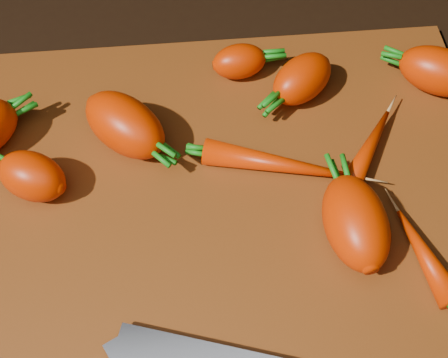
{
  "coord_description": "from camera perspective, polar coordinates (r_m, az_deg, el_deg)",
  "views": [
    {
      "loc": [
        -0.03,
        -0.29,
        0.48
      ],
      "look_at": [
        0.0,
        0.01,
        0.03
      ],
      "focal_mm": 50.0,
      "sensor_mm": 36.0,
      "label": 1
    }
  ],
  "objects": [
    {
      "name": "ground",
      "position": [
        0.57,
        0.09,
        -2.79
      ],
      "size": [
        2.0,
        2.0,
        0.01
      ],
      "primitive_type": "cube",
      "color": "black"
    },
    {
      "name": "cutting_board",
      "position": [
        0.56,
        0.09,
        -2.21
      ],
      "size": [
        0.5,
        0.4,
        0.01
      ],
      "primitive_type": "cube",
      "color": "brown",
      "rests_on": "ground"
    },
    {
      "name": "carrot_1",
      "position": [
        0.57,
        -17.15,
        0.24
      ],
      "size": [
        0.08,
        0.07,
        0.04
      ],
      "primitive_type": "ellipsoid",
      "rotation": [
        0.0,
        0.0,
        2.63
      ],
      "color": "red",
      "rests_on": "cutting_board"
    },
    {
      "name": "carrot_2",
      "position": [
        0.58,
        -9.05,
        4.92
      ],
      "size": [
        0.1,
        0.1,
        0.05
      ],
      "primitive_type": "ellipsoid",
      "rotation": [
        0.0,
        0.0,
        -0.8
      ],
      "color": "red",
      "rests_on": "cutting_board"
    },
    {
      "name": "carrot_3",
      "position": [
        0.52,
        11.94,
        -3.92
      ],
      "size": [
        0.06,
        0.09,
        0.05
      ],
      "primitive_type": "ellipsoid",
      "rotation": [
        0.0,
        0.0,
        1.65
      ],
      "color": "red",
      "rests_on": "cutting_board"
    },
    {
      "name": "carrot_4",
      "position": [
        0.62,
        7.17,
        9.08
      ],
      "size": [
        0.08,
        0.08,
        0.04
      ],
      "primitive_type": "ellipsoid",
      "rotation": [
        0.0,
        0.0,
        3.82
      ],
      "color": "red",
      "rests_on": "cutting_board"
    },
    {
      "name": "carrot_5",
      "position": [
        0.63,
        1.41,
        10.69
      ],
      "size": [
        0.06,
        0.04,
        0.04
      ],
      "primitive_type": "ellipsoid",
      "rotation": [
        0.0,
        0.0,
        0.13
      ],
      "color": "red",
      "rests_on": "cutting_board"
    },
    {
      "name": "carrot_6",
      "position": [
        0.65,
        19.01,
        9.31
      ],
      "size": [
        0.09,
        0.08,
        0.05
      ],
      "primitive_type": "ellipsoid",
      "rotation": [
        0.0,
        0.0,
        2.6
      ],
      "color": "red",
      "rests_on": "cutting_board"
    },
    {
      "name": "carrot_7",
      "position": [
        0.58,
        12.69,
        1.95
      ],
      "size": [
        0.09,
        0.11,
        0.03
      ],
      "primitive_type": "ellipsoid",
      "rotation": [
        0.0,
        0.0,
        0.98
      ],
      "color": "red",
      "rests_on": "cutting_board"
    },
    {
      "name": "carrot_8",
      "position": [
        0.56,
        5.24,
        1.34
      ],
      "size": [
        0.14,
        0.07,
        0.02
      ],
      "primitive_type": "ellipsoid",
      "rotation": [
        0.0,
        0.0,
        -0.3
      ],
      "color": "red",
      "rests_on": "cutting_board"
    },
    {
      "name": "carrot_9",
      "position": [
        0.54,
        17.87,
        -6.64
      ],
      "size": [
        0.04,
        0.09,
        0.02
      ],
      "primitive_type": "ellipsoid",
      "rotation": [
        0.0,
        0.0,
        1.82
      ],
      "color": "red",
      "rests_on": "cutting_board"
    }
  ]
}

